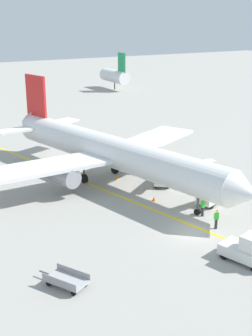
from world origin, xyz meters
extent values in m
plane|color=#9E9B93|center=(0.00, 0.00, 0.00)|extent=(300.00, 300.00, 0.00)
cube|color=yellow|center=(-0.11, 5.00, 0.00)|extent=(18.97, 77.86, 0.01)
cylinder|color=white|center=(-0.11, 13.92, 3.45)|extent=(10.21, 29.94, 3.30)
cone|color=white|center=(3.67, -1.83, 3.45)|extent=(3.70, 3.09, 3.23)
cone|color=white|center=(-3.94, 29.87, 3.85)|extent=(3.70, 3.45, 3.14)
cube|color=white|center=(6.82, 17.13, 3.05)|extent=(13.63, 9.57, 0.36)
cylinder|color=gray|center=(5.46, 15.78, 2.05)|extent=(2.59, 3.56, 1.90)
cube|color=white|center=(-7.74, 13.63, 3.05)|extent=(13.11, 4.74, 0.36)
cylinder|color=gray|center=(-5.91, 13.04, 2.05)|extent=(2.59, 3.56, 1.90)
cube|color=red|center=(-3.38, 27.54, 7.50)|extent=(1.21, 3.95, 5.20)
cube|color=white|center=(-0.37, 27.85, 3.85)|extent=(5.64, 3.95, 0.24)
cube|color=white|center=(-6.20, 26.45, 3.85)|extent=(5.39, 2.69, 0.24)
cylinder|color=#4C4C51|center=(2.58, 2.74, 1.56)|extent=(0.20, 0.20, 3.12)
cylinder|color=black|center=(2.58, 2.74, 0.28)|extent=(0.47, 0.63, 0.56)
cylinder|color=#4C4C51|center=(1.56, 16.38, 1.56)|extent=(0.20, 0.20, 3.12)
cylinder|color=black|center=(1.56, 16.38, 0.48)|extent=(0.56, 1.02, 0.96)
cylinder|color=#4C4C51|center=(-2.71, 15.35, 1.56)|extent=(0.20, 0.20, 3.12)
cylinder|color=black|center=(-2.71, 15.35, 0.48)|extent=(0.56, 1.02, 0.96)
cube|color=black|center=(3.21, 0.12, 3.80)|extent=(2.96, 1.63, 0.60)
cube|color=silver|center=(0.47, -5.46, 0.70)|extent=(2.80, 3.98, 0.80)
cylinder|color=black|center=(0.90, -4.03, 0.30)|extent=(0.37, 0.64, 0.60)
cylinder|color=black|center=(-0.65, -4.46, 0.30)|extent=(0.37, 0.64, 0.60)
cube|color=silver|center=(9.23, 9.82, 0.65)|extent=(2.62, 1.77, 0.70)
cube|color=silver|center=(9.64, 9.73, 1.55)|extent=(1.27, 1.24, 1.10)
cube|color=black|center=(10.14, 9.62, 1.55)|extent=(0.28, 0.97, 0.77)
cylinder|color=black|center=(10.17, 10.18, 0.30)|extent=(0.63, 0.34, 0.60)
cylinder|color=black|center=(9.94, 9.10, 0.30)|extent=(0.63, 0.34, 0.60)
cylinder|color=black|center=(8.52, 10.53, 0.30)|extent=(0.63, 0.34, 0.60)
cylinder|color=black|center=(8.29, 9.45, 0.30)|extent=(0.63, 0.34, 0.60)
cube|color=silver|center=(5.64, 4.18, 0.60)|extent=(4.07, 2.52, 0.60)
cylinder|color=black|center=(4.55, 3.19, 0.30)|extent=(0.64, 0.38, 0.60)
cylinder|color=black|center=(4.19, 4.41, 0.30)|extent=(0.64, 0.38, 0.60)
cylinder|color=black|center=(7.10, 3.94, 0.30)|extent=(0.64, 0.38, 0.60)
cylinder|color=black|center=(6.74, 5.17, 0.30)|extent=(0.64, 0.38, 0.60)
cube|color=black|center=(5.07, 4.01, 1.55)|extent=(5.05, 2.28, 1.76)
cube|color=yellow|center=(5.20, 3.57, 1.67)|extent=(4.84, 1.50, 1.84)
cube|color=yellow|center=(4.94, 4.44, 1.67)|extent=(4.84, 1.50, 1.84)
cube|color=silver|center=(4.40, 11.00, 0.60)|extent=(3.49, 3.94, 0.60)
cylinder|color=black|center=(4.11, 9.55, 0.30)|extent=(0.54, 0.61, 0.60)
cylinder|color=black|center=(3.09, 10.32, 0.30)|extent=(0.54, 0.61, 0.60)
cylinder|color=black|center=(5.71, 11.67, 0.30)|extent=(0.54, 0.61, 0.60)
cylinder|color=black|center=(4.70, 12.44, 0.30)|extent=(0.54, 0.61, 0.60)
cube|color=black|center=(4.04, 10.52, 1.55)|extent=(3.73, 4.53, 1.76)
cube|color=yellow|center=(4.40, 10.25, 1.67)|extent=(3.09, 4.05, 1.84)
cube|color=yellow|center=(3.68, 10.79, 1.67)|extent=(3.09, 4.05, 1.84)
cube|color=#A5A5A8|center=(-12.06, -2.06, 0.44)|extent=(2.66, 3.18, 0.16)
cube|color=#4C4C51|center=(-12.94, -0.43, 0.42)|extent=(0.50, 0.83, 0.08)
cylinder|color=#4C4C51|center=(-13.16, -0.04, 0.42)|extent=(0.12, 0.12, 0.05)
cube|color=gray|center=(-12.72, -2.42, 0.69)|extent=(1.39, 2.49, 0.50)
cube|color=gray|center=(-11.40, -1.70, 0.69)|extent=(1.39, 2.49, 0.50)
cylinder|color=black|center=(-13.09, -1.42, 0.18)|extent=(0.28, 0.37, 0.36)
cylinder|color=black|center=(-12.03, -0.85, 0.18)|extent=(0.28, 0.37, 0.36)
cylinder|color=black|center=(-12.08, -3.27, 0.18)|extent=(0.28, 0.37, 0.36)
cylinder|color=black|center=(-11.03, -2.69, 0.18)|extent=(0.28, 0.37, 0.36)
cylinder|color=#26262D|center=(2.80, 2.30, 0.42)|extent=(0.24, 0.24, 0.85)
cube|color=green|center=(2.80, 2.30, 1.13)|extent=(0.36, 0.22, 0.56)
sphere|color=tan|center=(2.80, 2.30, 1.52)|extent=(0.20, 0.20, 0.20)
sphere|color=yellow|center=(2.80, 2.30, 1.58)|extent=(0.24, 0.24, 0.24)
cylinder|color=#26262D|center=(2.17, -0.26, 0.42)|extent=(0.24, 0.24, 0.85)
cube|color=green|center=(2.17, -0.26, 1.13)|extent=(0.36, 0.22, 0.56)
sphere|color=beige|center=(2.17, -0.26, 1.52)|extent=(0.20, 0.20, 0.20)
sphere|color=yellow|center=(2.17, -0.26, 1.58)|extent=(0.24, 0.24, 0.24)
cone|color=orange|center=(2.92, 19.17, 0.22)|extent=(0.36, 0.36, 0.44)
cone|color=orange|center=(0.98, 7.38, 0.22)|extent=(0.36, 0.36, 0.44)
cone|color=orange|center=(0.69, 14.43, 0.22)|extent=(0.36, 0.36, 0.44)
cone|color=orange|center=(10.03, 5.32, 0.22)|extent=(0.36, 0.36, 0.44)
cylinder|color=silver|center=(31.05, 70.86, 3.10)|extent=(3.00, 10.00, 3.00)
cylinder|color=#3F3F3F|center=(31.05, 70.86, 0.80)|extent=(0.30, 0.30, 1.60)
cube|color=#198C4C|center=(31.05, 67.36, 6.60)|extent=(0.24, 3.20, 4.40)
camera|label=1|loc=(-21.73, -26.84, 17.03)|focal=49.15mm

